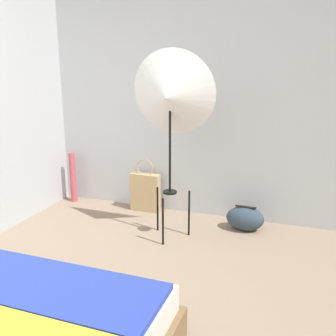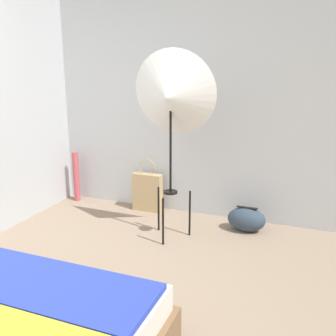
{
  "view_description": "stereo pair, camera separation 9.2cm",
  "coord_description": "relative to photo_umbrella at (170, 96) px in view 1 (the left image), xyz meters",
  "views": [
    {
      "loc": [
        1.56,
        -1.68,
        1.67
      ],
      "look_at": [
        0.42,
        1.46,
        0.76
      ],
      "focal_mm": 42.0,
      "sensor_mm": 36.0,
      "label": 1
    },
    {
      "loc": [
        1.65,
        -1.65,
        1.67
      ],
      "look_at": [
        0.42,
        1.46,
        0.76
      ],
      "focal_mm": 42.0,
      "sensor_mm": 36.0,
      "label": 2
    }
  ],
  "objects": [
    {
      "name": "ground_plane",
      "position": [
        -0.36,
        -1.67,
        -1.37
      ],
      "size": [
        14.0,
        14.0,
        0.0
      ],
      "primitive_type": "plane",
      "color": "gray"
    },
    {
      "name": "wall_back",
      "position": [
        -0.36,
        0.71,
        -0.07
      ],
      "size": [
        8.0,
        0.05,
        2.6
      ],
      "color": "#B7BCC1",
      "rests_on": "ground_plane"
    },
    {
      "name": "photo_umbrella",
      "position": [
        0.0,
        0.0,
        0.0
      ],
      "size": [
        0.8,
        0.38,
        1.79
      ],
      "color": "black",
      "rests_on": "ground_plane"
    },
    {
      "name": "tote_bag",
      "position": [
        -0.5,
        0.56,
        -1.14
      ],
      "size": [
        0.34,
        0.1,
        0.61
      ],
      "color": "tan",
      "rests_on": "ground_plane"
    },
    {
      "name": "duffel_bag",
      "position": [
        0.67,
        0.41,
        -1.24
      ],
      "size": [
        0.38,
        0.25,
        0.25
      ],
      "color": "#2D3D4C",
      "rests_on": "ground_plane"
    },
    {
      "name": "paper_roll",
      "position": [
        -1.45,
        0.55,
        -1.06
      ],
      "size": [
        0.08,
        0.08,
        0.61
      ],
      "color": "#BC4C56",
      "rests_on": "ground_plane"
    }
  ]
}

